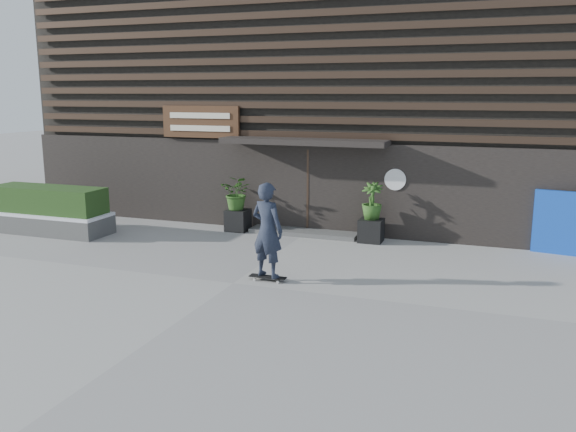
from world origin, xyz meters
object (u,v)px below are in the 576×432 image
at_px(planter_pot_right, 371,230).
at_px(skateboarder, 267,230).
at_px(planter_pot_left, 238,220).
at_px(raised_bed, 50,223).
at_px(blue_tarp, 570,224).

height_order(planter_pot_right, skateboarder, skateboarder).
bearing_deg(planter_pot_right, planter_pot_left, 180.00).
bearing_deg(raised_bed, blue_tarp, 9.63).
xyz_separation_m(raised_bed, skateboarder, (7.34, -2.04, 0.82)).
relative_size(planter_pot_left, planter_pot_right, 1.00).
relative_size(planter_pot_right, blue_tarp, 0.37).
relative_size(planter_pot_left, raised_bed, 0.17).
height_order(planter_pot_right, raised_bed, planter_pot_right).
bearing_deg(planter_pot_left, planter_pot_right, 0.00).
relative_size(raised_bed, blue_tarp, 2.13).
xyz_separation_m(blue_tarp, skateboarder, (-6.01, -4.31, 0.30)).
height_order(planter_pot_left, skateboarder, skateboarder).
height_order(blue_tarp, skateboarder, skateboarder).
relative_size(planter_pot_right, raised_bed, 0.17).
height_order(planter_pot_left, raised_bed, planter_pot_left).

